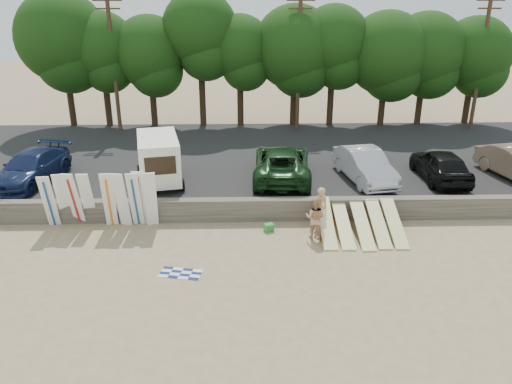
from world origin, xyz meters
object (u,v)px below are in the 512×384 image
box_trailer (159,158)px  car_0 (31,168)px  car_2 (365,165)px  beachgoer_a (320,208)px  car_3 (440,165)px  beachgoer_b (315,218)px  car_1 (282,163)px  cooler (269,227)px

box_trailer → car_0: 6.37m
car_2 → beachgoer_a: bearing=-135.6°
car_3 → beachgoer_a: size_ratio=2.47×
car_3 → box_trailer: bearing=-0.0°
box_trailer → beachgoer_a: box_trailer is taller
box_trailer → car_0: box_trailer is taller
car_2 → car_3: 3.77m
box_trailer → beachgoer_b: box_trailer is taller
car_1 → car_2: car_1 is taller
beachgoer_a → car_0: bearing=-32.7°
car_0 → car_2: size_ratio=1.08×
car_0 → car_1: (12.36, 0.27, 0.06)m
cooler → car_2: bearing=16.4°
cooler → beachgoer_b: bearing=-43.8°
car_3 → beachgoer_a: 7.65m
beachgoer_a → cooler: bearing=-10.4°
car_0 → car_2: 16.43m
car_1 → car_3: size_ratio=1.27×
car_0 → cooler: 12.34m
box_trailer → beachgoer_b: size_ratio=2.23×
car_1 → beachgoer_b: size_ratio=3.28×
car_3 → cooler: (-8.71, -4.14, -1.33)m
car_0 → beachgoer_b: 14.27m
car_2 → beachgoer_b: car_2 is taller
car_1 → beachgoer_a: car_1 is taller
car_2 → cooler: 6.59m
cooler → car_3: bearing=1.9°
car_1 → cooler: size_ratio=15.47×
car_0 → cooler: car_0 is taller
car_0 → beachgoer_a: size_ratio=2.76×
car_3 → beachgoer_a: bearing=30.3°
box_trailer → cooler: 6.78m
car_0 → car_3: bearing=10.2°
car_0 → car_3: (20.20, -0.18, 0.04)m
car_2 → cooler: bearing=-150.4°
car_2 → beachgoer_a: size_ratio=2.55×
car_0 → beachgoer_a: car_0 is taller
beachgoer_b → car_3: bearing=-119.4°
car_3 → beachgoer_b: size_ratio=2.60×
car_0 → beachgoer_a: (13.66, -4.11, -0.51)m
car_3 → car_2: bearing=-0.7°
box_trailer → car_1: size_ratio=0.68×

